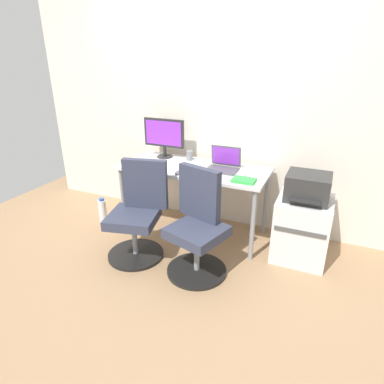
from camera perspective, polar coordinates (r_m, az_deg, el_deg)
ground_plane at (r=3.68m, az=0.31°, el=-6.75°), size 5.28×5.28×0.00m
back_wall at (r=3.63m, az=3.05°, el=14.58°), size 4.40×0.04×2.60m
desk at (r=3.40m, az=0.34°, el=3.27°), size 1.54×0.67×0.75m
office_chair_left at (r=3.13m, az=-9.47°, el=-3.97°), size 0.54×0.54×0.94m
office_chair_right at (r=2.87m, az=1.01°, el=-6.27°), size 0.55×0.55×0.94m
side_cabinet at (r=3.27m, az=18.68°, el=-6.05°), size 0.49×0.51×0.61m
printer at (r=3.10m, az=19.66°, el=0.84°), size 0.38×0.40×0.24m
water_bottle_on_floor at (r=3.93m, az=-15.39°, el=-3.24°), size 0.09×0.09×0.31m
desktop_monitor at (r=3.67m, az=-4.93°, el=9.89°), size 0.48×0.18×0.43m
open_laptop at (r=3.30m, az=5.54°, el=4.88°), size 0.31×0.26×0.23m
keyboard_by_monitor at (r=3.37m, az=-8.89°, el=4.29°), size 0.34×0.12×0.02m
keyboard_by_laptop at (r=3.41m, az=-3.38°, el=4.76°), size 0.34×0.12×0.02m
mouse_by_monitor at (r=3.16m, az=-2.48°, el=3.43°), size 0.06×0.10×0.03m
mouse_by_laptop at (r=3.15m, az=8.93°, el=3.06°), size 0.06×0.10×0.03m
coffee_mug at (r=3.53m, az=4.72°, el=5.95°), size 0.08×0.08×0.09m
pen_cup at (r=3.59m, az=-0.43°, el=6.43°), size 0.07×0.07×0.10m
notebook at (r=3.01m, az=9.08°, el=2.04°), size 0.21×0.15×0.03m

